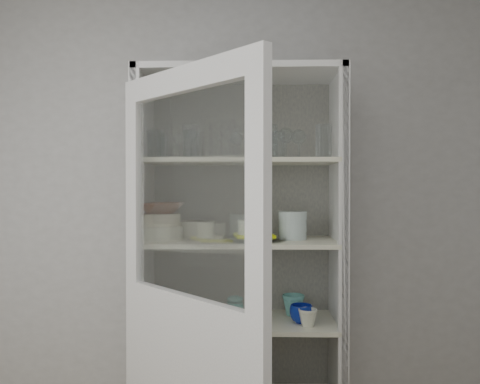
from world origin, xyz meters
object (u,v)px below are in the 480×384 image
at_px(yellow_trivet, 254,235).
at_px(terracotta_bowl, 161,208).
at_px(pantry_cabinet, 240,300).
at_px(plate_stack_back, 195,228).
at_px(cream_bowl, 161,220).
at_px(white_canister, 160,305).
at_px(mug_blue, 301,314).
at_px(teal_jar, 235,309).
at_px(plate_stack_front, 161,233).
at_px(white_ramekin, 254,227).
at_px(goblet_3, 299,143).
at_px(grey_bowl_stack, 293,225).
at_px(goblet_1, 237,145).
at_px(glass_platter, 254,238).
at_px(goblet_0, 180,146).
at_px(measuring_cups, 165,320).
at_px(goblet_2, 286,142).
at_px(mug_white, 308,318).
at_px(mug_teal, 293,305).
at_px(cupboard_door, 187,353).

bearing_deg(yellow_trivet, terracotta_bowl, 178.84).
xyz_separation_m(pantry_cabinet, plate_stack_back, (-0.24, 0.07, 0.36)).
height_order(cream_bowl, white_canister, cream_bowl).
bearing_deg(mug_blue, teal_jar, 149.27).
xyz_separation_m(plate_stack_front, mug_blue, (0.69, -0.04, -0.39)).
xyz_separation_m(pantry_cabinet, white_ramekin, (0.07, -0.10, 0.39)).
relative_size(plate_stack_front, mug_blue, 1.96).
distance_m(goblet_3, grey_bowl_stack, 0.42).
distance_m(yellow_trivet, white_ramekin, 0.04).
xyz_separation_m(goblet_1, goblet_3, (0.32, 0.01, 0.01)).
height_order(plate_stack_front, yellow_trivet, plate_stack_front).
xyz_separation_m(glass_platter, white_canister, (-0.48, 0.07, -0.35)).
relative_size(goblet_1, cream_bowl, 0.80).
height_order(goblet_0, measuring_cups, goblet_0).
bearing_deg(glass_platter, goblet_2, 42.34).
distance_m(mug_white, white_canister, 0.75).
bearing_deg(cream_bowl, goblet_0, 62.64).
relative_size(plate_stack_back, mug_teal, 1.80).
xyz_separation_m(cupboard_door, mug_blue, (0.49, 0.49, 0.03)).
xyz_separation_m(goblet_2, mug_white, (0.09, -0.24, -0.85)).
bearing_deg(terracotta_bowl, goblet_1, 15.00).
height_order(terracotta_bowl, white_canister, terracotta_bowl).
bearing_deg(white_ramekin, cupboard_door, -117.22).
bearing_deg(white_canister, glass_platter, -7.85).
distance_m(plate_stack_front, mug_white, 0.82).
bearing_deg(plate_stack_back, glass_platter, -29.46).
bearing_deg(cream_bowl, glass_platter, -1.16).
xyz_separation_m(glass_platter, teal_jar, (-0.10, 0.05, -0.36)).
bearing_deg(white_ramekin, goblet_2, 42.34).
distance_m(goblet_1, plate_stack_front, 0.59).
xyz_separation_m(cupboard_door, white_ramekin, (0.26, 0.51, 0.45)).
relative_size(yellow_trivet, white_canister, 1.55).
distance_m(terracotta_bowl, mug_teal, 0.84).
bearing_deg(white_ramekin, plate_stack_back, 150.54).
bearing_deg(teal_jar, plate_stack_back, 149.79).
relative_size(pantry_cabinet, plate_stack_front, 9.50).
xyz_separation_m(cupboard_door, white_canister, (-0.22, 0.58, 0.05)).
height_order(cupboard_door, goblet_2, cupboard_door).
bearing_deg(teal_jar, goblet_1, 84.11).
bearing_deg(goblet_3, cream_bowl, -170.61).
distance_m(plate_stack_back, measuring_cups, 0.50).
xyz_separation_m(cupboard_door, teal_jar, (0.17, 0.56, 0.04)).
distance_m(goblet_1, glass_platter, 0.49).
xyz_separation_m(goblet_2, measuring_cups, (-0.59, -0.21, -0.87)).
height_order(terracotta_bowl, yellow_trivet, terracotta_bowl).
bearing_deg(goblet_1, mug_white, -29.73).
height_order(cupboard_door, grey_bowl_stack, cupboard_door).
height_order(goblet_3, yellow_trivet, goblet_3).
distance_m(plate_stack_front, mug_teal, 0.77).
height_order(white_ramekin, grey_bowl_stack, grey_bowl_stack).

